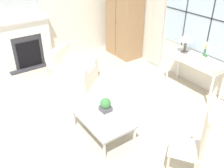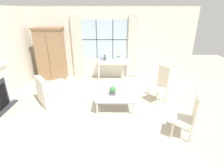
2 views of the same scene
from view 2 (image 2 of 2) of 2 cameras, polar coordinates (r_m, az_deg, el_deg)
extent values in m
plane|color=#B2A893|center=(4.97, -4.12, -9.60)|extent=(14.00, 14.00, 0.00)
cube|color=silver|center=(7.32, -2.35, 13.02)|extent=(7.20, 0.06, 2.80)
cube|color=silver|center=(7.26, -2.39, 14.30)|extent=(1.80, 0.01, 1.53)
cube|color=#2D2D33|center=(7.28, -5.03, 14.26)|extent=(0.02, 0.02, 1.53)
cube|color=#2D2D33|center=(7.24, 0.26, 14.30)|extent=(0.02, 0.02, 1.53)
cube|color=#2D2D33|center=(7.25, -2.39, 14.30)|extent=(1.80, 0.02, 0.02)
cube|color=beige|center=(7.42, -11.34, 11.67)|extent=(0.38, 0.06, 2.49)
cube|color=beige|center=(7.29, 6.76, 11.75)|extent=(0.38, 0.06, 2.49)
cube|color=#2D2D33|center=(6.02, -32.12, -6.99)|extent=(0.34, 1.12, 0.04)
cube|color=black|center=(5.86, -32.72, -3.80)|extent=(0.02, 0.60, 0.67)
cube|color=#93704C|center=(7.50, -19.28, 8.90)|extent=(1.03, 0.55, 2.00)
cube|color=olive|center=(7.34, -20.37, 16.70)|extent=(1.11, 0.61, 0.06)
cube|color=brown|center=(7.26, -19.95, 8.03)|extent=(0.01, 0.01, 1.68)
sphere|color=#997F4C|center=(7.26, -20.39, 8.30)|extent=(0.03, 0.03, 0.03)
sphere|color=#997F4C|center=(7.22, -19.64, 8.34)|extent=(0.03, 0.03, 0.03)
cube|color=white|center=(7.13, 0.37, 7.70)|extent=(1.25, 0.46, 0.03)
cube|color=white|center=(7.15, 0.37, 7.20)|extent=(1.20, 0.45, 0.10)
cylinder|color=white|center=(7.10, -4.42, 4.17)|extent=(0.04, 0.04, 0.77)
cylinder|color=white|center=(7.08, 5.11, 4.11)|extent=(0.04, 0.04, 0.77)
cylinder|color=white|center=(7.46, -4.15, 5.13)|extent=(0.04, 0.04, 0.77)
cylinder|color=white|center=(7.44, 4.92, 5.07)|extent=(0.04, 0.04, 0.77)
cylinder|color=#4C4742|center=(7.12, -2.34, 7.89)|extent=(0.16, 0.16, 0.02)
cylinder|color=#4C4742|center=(7.09, -2.36, 8.98)|extent=(0.05, 0.05, 0.25)
cone|color=beige|center=(7.04, -2.38, 10.59)|extent=(0.32, 0.32, 0.16)
cylinder|color=#BCB7AD|center=(7.06, 1.80, 8.13)|extent=(0.13, 0.13, 0.11)
cylinder|color=#38753D|center=(7.01, 1.82, 9.73)|extent=(0.01, 0.01, 0.29)
cube|color=#38753D|center=(7.03, 2.13, 8.88)|extent=(0.12, 0.02, 0.08)
sphere|color=beige|center=(7.01, 1.64, 9.87)|extent=(0.07, 0.07, 0.07)
sphere|color=beige|center=(7.00, 1.83, 10.29)|extent=(0.07, 0.07, 0.07)
sphere|color=beige|center=(6.99, 2.02, 10.71)|extent=(0.07, 0.07, 0.07)
cube|color=silver|center=(5.79, -17.98, -3.47)|extent=(1.20, 1.20, 0.40)
cube|color=silver|center=(5.54, -21.93, -0.55)|extent=(0.64, 0.76, 0.42)
cube|color=silver|center=(6.04, -19.11, -1.77)|extent=(0.81, 0.70, 0.54)
cube|color=silver|center=(5.48, -16.92, -4.04)|extent=(0.81, 0.70, 0.54)
cube|color=white|center=(5.60, 14.70, -1.34)|extent=(0.61, 0.61, 0.03)
cube|color=beige|center=(5.62, 16.41, 2.14)|extent=(0.26, 0.35, 0.62)
cube|color=beige|center=(5.52, 16.79, 5.33)|extent=(0.28, 0.38, 0.05)
cylinder|color=beige|center=(5.45, 14.58, -4.65)|extent=(0.04, 0.04, 0.42)
cylinder|color=beige|center=(5.68, 11.77, -3.21)|extent=(0.04, 0.04, 0.42)
cylinder|color=beige|center=(5.72, 17.16, -3.60)|extent=(0.04, 0.04, 0.42)
cylinder|color=beige|center=(5.93, 14.38, -2.27)|extent=(0.04, 0.04, 0.42)
cube|color=beige|center=(4.27, 22.14, -10.68)|extent=(0.57, 0.57, 0.03)
cube|color=beige|center=(4.14, 25.54, -7.47)|extent=(0.18, 0.39, 0.59)
cube|color=beige|center=(4.00, 26.30, -3.58)|extent=(0.19, 0.42, 0.05)
cylinder|color=beige|center=(4.23, 19.01, -14.20)|extent=(0.04, 0.04, 0.41)
cylinder|color=beige|center=(4.54, 19.35, -11.41)|extent=(0.04, 0.04, 0.41)
cylinder|color=beige|center=(4.26, 24.25, -14.88)|extent=(0.04, 0.04, 0.41)
cylinder|color=beige|center=(4.57, 24.17, -12.05)|extent=(0.04, 0.04, 0.41)
cube|color=silver|center=(4.99, 1.03, -4.09)|extent=(1.09, 0.69, 0.03)
cube|color=#B1B3B8|center=(5.00, 1.03, -4.42)|extent=(1.07, 0.67, 0.04)
cylinder|color=silver|center=(4.86, -4.93, -7.79)|extent=(0.04, 0.04, 0.39)
cylinder|color=silver|center=(4.86, 6.93, -7.88)|extent=(0.04, 0.04, 0.39)
cylinder|color=silver|center=(5.37, -4.31, -4.56)|extent=(0.04, 0.04, 0.39)
cylinder|color=silver|center=(5.37, 6.36, -4.64)|extent=(0.04, 0.04, 0.39)
cube|color=#4C4C51|center=(5.06, 0.18, -2.92)|extent=(0.18, 0.18, 0.09)
sphere|color=#38753D|center=(5.02, 0.18, -1.82)|extent=(0.19, 0.19, 0.19)
cylinder|color=silver|center=(5.06, 3.82, -3.50)|extent=(0.13, 0.13, 0.01)
cylinder|color=white|center=(5.03, 3.83, -2.95)|extent=(0.09, 0.09, 0.10)
cylinder|color=black|center=(5.01, 3.85, -2.39)|extent=(0.00, 0.00, 0.01)
camera|label=1|loc=(3.88, 51.42, 19.23)|focal=40.00mm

